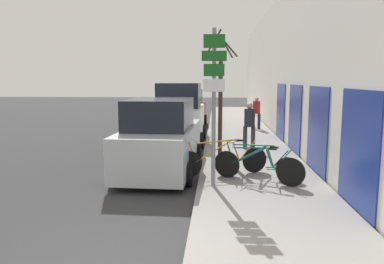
{
  "coord_description": "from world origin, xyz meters",
  "views": [
    {
      "loc": [
        1.46,
        -5.03,
        2.72
      ],
      "look_at": [
        0.75,
        5.65,
        1.2
      ],
      "focal_mm": 35.0,
      "sensor_mm": 36.0,
      "label": 1
    }
  ],
  "objects_px": {
    "bicycle_2": "(223,160)",
    "pedestrian_far": "(256,111)",
    "parked_car_2": "(186,110)",
    "bicycle_1": "(257,165)",
    "signpost": "(214,98)",
    "parked_car_1": "(180,116)",
    "pedestrian_near": "(249,122)",
    "parked_car_0": "(161,139)",
    "bicycle_0": "(257,166)",
    "street_tree": "(221,98)"
  },
  "relations": [
    {
      "from": "bicycle_0",
      "to": "parked_car_0",
      "type": "distance_m",
      "value": 3.03
    },
    {
      "from": "parked_car_2",
      "to": "parked_car_0",
      "type": "bearing_deg",
      "value": -85.58
    },
    {
      "from": "bicycle_2",
      "to": "pedestrian_far",
      "type": "distance_m",
      "value": 9.78
    },
    {
      "from": "bicycle_2",
      "to": "parked_car_2",
      "type": "xyz_separation_m",
      "value": [
        -1.91,
        11.3,
        0.42
      ]
    },
    {
      "from": "signpost",
      "to": "pedestrian_far",
      "type": "relative_size",
      "value": 2.25
    },
    {
      "from": "parked_car_2",
      "to": "parked_car_1",
      "type": "bearing_deg",
      "value": -84.54
    },
    {
      "from": "pedestrian_near",
      "to": "pedestrian_far",
      "type": "height_order",
      "value": "pedestrian_near"
    },
    {
      "from": "signpost",
      "to": "parked_car_1",
      "type": "relative_size",
      "value": 0.91
    },
    {
      "from": "pedestrian_near",
      "to": "pedestrian_far",
      "type": "relative_size",
      "value": 1.03
    },
    {
      "from": "parked_car_2",
      "to": "pedestrian_near",
      "type": "relative_size",
      "value": 2.63
    },
    {
      "from": "signpost",
      "to": "pedestrian_near",
      "type": "height_order",
      "value": "signpost"
    },
    {
      "from": "pedestrian_near",
      "to": "bicycle_0",
      "type": "bearing_deg",
      "value": 91.22
    },
    {
      "from": "signpost",
      "to": "pedestrian_far",
      "type": "distance_m",
      "value": 10.9
    },
    {
      "from": "bicycle_2",
      "to": "street_tree",
      "type": "relative_size",
      "value": 0.59
    },
    {
      "from": "signpost",
      "to": "bicycle_1",
      "type": "relative_size",
      "value": 1.78
    },
    {
      "from": "parked_car_0",
      "to": "pedestrian_far",
      "type": "bearing_deg",
      "value": 69.5
    },
    {
      "from": "bicycle_1",
      "to": "pedestrian_near",
      "type": "xyz_separation_m",
      "value": [
        0.14,
        4.22,
        0.63
      ]
    },
    {
      "from": "bicycle_2",
      "to": "street_tree",
      "type": "bearing_deg",
      "value": -19.28
    },
    {
      "from": "bicycle_2",
      "to": "parked_car_0",
      "type": "xyz_separation_m",
      "value": [
        -1.79,
        0.8,
        0.42
      ]
    },
    {
      "from": "parked_car_0",
      "to": "parked_car_2",
      "type": "relative_size",
      "value": 1.04
    },
    {
      "from": "bicycle_2",
      "to": "parked_car_2",
      "type": "relative_size",
      "value": 0.54
    },
    {
      "from": "pedestrian_far",
      "to": "bicycle_1",
      "type": "bearing_deg",
      "value": 95.92
    },
    {
      "from": "parked_car_2",
      "to": "pedestrian_far",
      "type": "relative_size",
      "value": 2.71
    },
    {
      "from": "pedestrian_far",
      "to": "parked_car_0",
      "type": "bearing_deg",
      "value": 79.0
    },
    {
      "from": "signpost",
      "to": "bicycle_1",
      "type": "distance_m",
      "value": 2.24
    },
    {
      "from": "bicycle_1",
      "to": "bicycle_2",
      "type": "relative_size",
      "value": 0.86
    },
    {
      "from": "parked_car_0",
      "to": "parked_car_1",
      "type": "bearing_deg",
      "value": 91.68
    },
    {
      "from": "bicycle_0",
      "to": "bicycle_1",
      "type": "xyz_separation_m",
      "value": [
        0.03,
        0.35,
        -0.05
      ]
    },
    {
      "from": "signpost",
      "to": "street_tree",
      "type": "bearing_deg",
      "value": 86.87
    },
    {
      "from": "parked_car_1",
      "to": "pedestrian_far",
      "type": "bearing_deg",
      "value": 45.71
    },
    {
      "from": "bicycle_1",
      "to": "parked_car_1",
      "type": "relative_size",
      "value": 0.51
    },
    {
      "from": "pedestrian_near",
      "to": "pedestrian_far",
      "type": "bearing_deg",
      "value": -95.08
    },
    {
      "from": "signpost",
      "to": "bicycle_1",
      "type": "height_order",
      "value": "signpost"
    },
    {
      "from": "bicycle_0",
      "to": "parked_car_2",
      "type": "xyz_separation_m",
      "value": [
        -2.77,
        11.93,
        0.42
      ]
    },
    {
      "from": "signpost",
      "to": "parked_car_2",
      "type": "bearing_deg",
      "value": 97.69
    },
    {
      "from": "parked_car_0",
      "to": "bicycle_2",
      "type": "bearing_deg",
      "value": -21.87
    },
    {
      "from": "bicycle_0",
      "to": "parked_car_1",
      "type": "distance_m",
      "value": 7.08
    },
    {
      "from": "parked_car_2",
      "to": "street_tree",
      "type": "bearing_deg",
      "value": -74.22
    },
    {
      "from": "parked_car_0",
      "to": "parked_car_2",
      "type": "bearing_deg",
      "value": 92.76
    },
    {
      "from": "bicycle_0",
      "to": "bicycle_2",
      "type": "bearing_deg",
      "value": 80.33
    },
    {
      "from": "parked_car_0",
      "to": "pedestrian_near",
      "type": "height_order",
      "value": "parked_car_0"
    },
    {
      "from": "bicycle_2",
      "to": "parked_car_0",
      "type": "height_order",
      "value": "parked_car_0"
    },
    {
      "from": "street_tree",
      "to": "pedestrian_far",
      "type": "bearing_deg",
      "value": 74.77
    },
    {
      "from": "pedestrian_far",
      "to": "street_tree",
      "type": "distance_m",
      "value": 7.37
    },
    {
      "from": "parked_car_2",
      "to": "pedestrian_near",
      "type": "height_order",
      "value": "parked_car_2"
    },
    {
      "from": "bicycle_1",
      "to": "bicycle_0",
      "type": "bearing_deg",
      "value": -171.06
    },
    {
      "from": "bicycle_1",
      "to": "bicycle_2",
      "type": "xyz_separation_m",
      "value": [
        -0.89,
        0.27,
        0.05
      ]
    },
    {
      "from": "parked_car_1",
      "to": "bicycle_2",
      "type": "bearing_deg",
      "value": -73.14
    },
    {
      "from": "bicycle_0",
      "to": "street_tree",
      "type": "relative_size",
      "value": 0.52
    },
    {
      "from": "bicycle_1",
      "to": "street_tree",
      "type": "relative_size",
      "value": 0.5
    }
  ]
}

